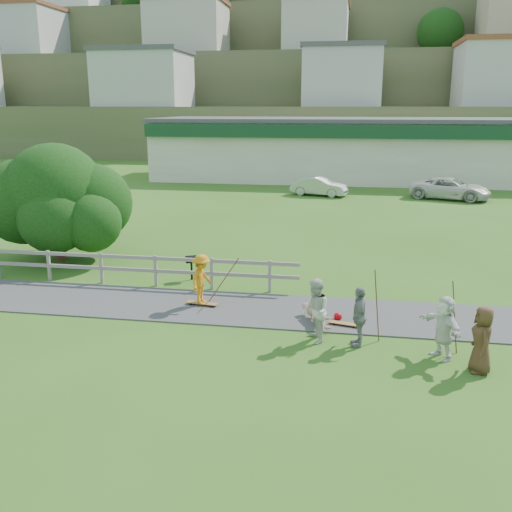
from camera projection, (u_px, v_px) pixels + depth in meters
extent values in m
plane|color=#315D1A|center=(184.00, 324.00, 16.40)|extent=(260.00, 260.00, 0.00)
cube|color=#3E3E41|center=(198.00, 306.00, 17.82)|extent=(34.00, 3.00, 0.04)
cube|color=slate|center=(49.00, 265.00, 20.38)|extent=(0.10, 0.10, 1.10)
cube|color=slate|center=(102.00, 268.00, 20.06)|extent=(0.10, 0.10, 1.10)
cube|color=slate|center=(156.00, 271.00, 19.73)|extent=(0.10, 0.10, 1.10)
cube|color=slate|center=(212.00, 274.00, 19.40)|extent=(0.10, 0.10, 1.10)
cube|color=slate|center=(270.00, 276.00, 19.08)|extent=(0.10, 0.10, 1.10)
cube|color=slate|center=(87.00, 255.00, 20.02)|extent=(15.00, 0.08, 0.12)
cube|color=slate|center=(88.00, 267.00, 20.14)|extent=(15.00, 0.08, 0.12)
cube|color=beige|center=(347.00, 151.00, 48.49)|extent=(32.00, 10.00, 4.80)
cube|color=#153C22|center=(347.00, 132.00, 43.08)|extent=(32.00, 0.60, 1.00)
cube|color=#49494E|center=(349.00, 120.00, 47.84)|extent=(32.50, 10.50, 0.30)
cube|color=#4B5632|center=(316.00, 133.00, 68.05)|extent=(220.00, 14.00, 6.00)
cube|color=#BEB7A7|center=(318.00, 76.00, 66.39)|extent=(10.00, 9.00, 7.00)
cube|color=#49494E|center=(319.00, 41.00, 65.44)|extent=(10.40, 9.40, 0.50)
cube|color=#4B5632|center=(323.00, 103.00, 79.55)|extent=(220.00, 14.00, 13.00)
cube|color=#BEB7A7|center=(326.00, 26.00, 77.00)|extent=(10.00, 9.00, 7.00)
cube|color=#4B5632|center=(329.00, 77.00, 90.92)|extent=(220.00, 14.00, 21.00)
cube|color=#4B5632|center=(333.00, 55.00, 102.16)|extent=(220.00, 14.00, 30.00)
cube|color=#4B5632|center=(337.00, 34.00, 114.23)|extent=(220.00, 14.00, 40.00)
imported|color=orange|center=(202.00, 282.00, 17.66)|extent=(0.79, 1.12, 1.57)
imported|color=tan|center=(317.00, 314.00, 16.36)|extent=(1.55, 1.03, 0.56)
imported|color=silver|center=(315.00, 311.00, 14.96)|extent=(0.88, 1.00, 1.72)
imported|color=gray|center=(359.00, 317.00, 14.74)|extent=(0.45, 0.96, 1.60)
imported|color=#4F341F|center=(482.00, 340.00, 13.26)|extent=(0.53, 0.80, 1.61)
imported|color=silver|center=(444.00, 327.00, 14.01)|extent=(1.14, 1.54, 1.61)
imported|color=#B2B3BB|center=(319.00, 187.00, 39.71)|extent=(4.10, 2.31, 1.28)
imported|color=silver|center=(450.00, 188.00, 38.18)|extent=(5.68, 3.87, 1.44)
sphere|color=#BD080F|center=(338.00, 317.00, 16.64)|extent=(0.24, 0.24, 0.24)
cylinder|color=brown|center=(223.00, 276.00, 17.91)|extent=(0.03, 0.03, 1.81)
cylinder|color=brown|center=(377.00, 306.00, 14.97)|extent=(0.03, 0.03, 1.99)
cylinder|color=brown|center=(455.00, 317.00, 14.24)|extent=(0.03, 0.03, 1.92)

